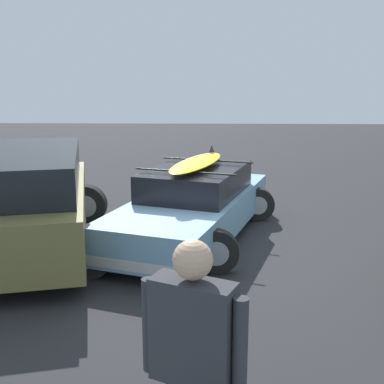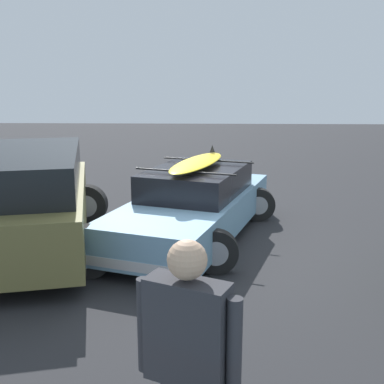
# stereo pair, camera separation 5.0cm
# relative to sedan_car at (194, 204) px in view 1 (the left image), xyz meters

# --- Properties ---
(ground_plane) EXTENTS (44.00, 44.00, 0.02)m
(ground_plane) POSITION_rel_sedan_car_xyz_m (0.02, 0.55, -0.59)
(ground_plane) COLOR #28282B
(ground_plane) RESTS_ON ground
(sedan_car) EXTENTS (3.09, 4.76, 1.48)m
(sedan_car) POSITION_rel_sedan_car_xyz_m (0.00, 0.00, 0.00)
(sedan_car) COLOR #729EBC
(sedan_car) RESTS_ON ground
(suv_car) EXTENTS (3.26, 4.64, 1.61)m
(suv_car) POSITION_rel_sedan_car_xyz_m (2.68, 0.78, 0.26)
(suv_car) COLOR brown
(suv_car) RESTS_ON ground
(person_bystander) EXTENTS (0.64, 0.40, 1.79)m
(person_bystander) POSITION_rel_sedan_car_xyz_m (-0.12, 5.38, 0.49)
(person_bystander) COLOR black
(person_bystander) RESTS_ON ground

